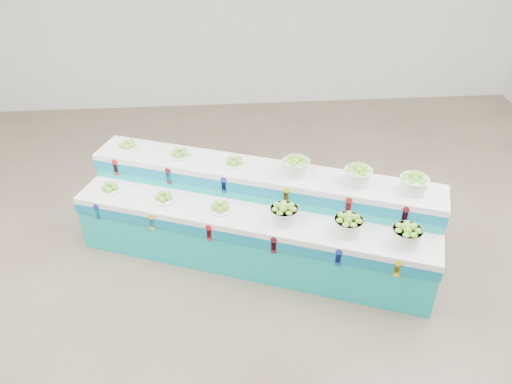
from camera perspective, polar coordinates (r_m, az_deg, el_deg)
The scene contains 14 objects.
ground at distance 5.77m, azimuth 3.42°, elevation -10.46°, with size 10.00×10.00×0.00m, color brown.
display_stand at distance 5.88m, azimuth -0.00°, elevation -2.92°, with size 4.10×1.05×1.02m, color #14B6B3, non-canonical shape.
plate_lower_left at distance 6.17m, azimuth -16.04°, elevation 0.51°, with size 0.26×0.26×0.10m, color white.
plate_lower_mid at distance 5.86m, azimuth -10.29°, elevation -0.54°, with size 0.26×0.26×0.10m, color white.
plate_lower_right at distance 5.62m, azimuth -4.02°, elevation -1.67°, with size 0.26×0.26×0.10m, color white.
basket_lower_left at distance 5.41m, azimuth 3.17°, elevation -2.40°, with size 0.30×0.30×0.23m, color silver, non-canonical shape.
basket_lower_mid at distance 5.33m, azimuth 10.29°, elevation -3.61°, with size 0.30×0.30×0.23m, color silver, non-canonical shape.
basket_lower_right at distance 5.33m, azimuth 16.52°, elevation -4.61°, with size 0.30×0.30×0.23m, color silver, non-canonical shape.
plate_upper_left at distance 6.39m, azimuth -14.19°, elevation 5.15°, with size 0.26×0.26×0.10m, color white.
plate_upper_mid at distance 6.09m, azimuth -8.54°, elevation 4.37°, with size 0.26×0.26×0.10m, color white.
plate_upper_right at distance 5.86m, azimuth -2.43°, elevation 3.48°, with size 0.26×0.26×0.10m, color white.
basket_upper_left at distance 5.66m, azimuth 4.51°, elevation 2.96°, with size 0.30×0.30×0.23m, color silver, non-canonical shape.
basket_upper_mid at distance 5.58m, azimuth 11.33°, elevation 1.88°, with size 0.30×0.30×0.23m, color silver, non-canonical shape.
basket_upper_right at distance 5.59m, azimuth 17.25°, elevation 0.93°, with size 0.30×0.30×0.23m, color silver, non-canonical shape.
Camera 1 is at (-0.68, -4.09, 4.02)m, focal length 35.75 mm.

